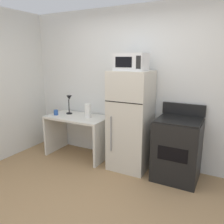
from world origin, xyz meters
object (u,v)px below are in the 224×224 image
object	(u,v)px
paper_towel_roll	(88,111)
coffee_mug	(56,112)
desk_lamp	(69,101)
microwave	(131,62)
oven_range	(177,149)
refrigerator	(131,121)
desk	(78,128)

from	to	relation	value
paper_towel_roll	coffee_mug	distance (m)	0.64
paper_towel_roll	coffee_mug	world-z (taller)	paper_towel_roll
desk_lamp	microwave	xyz separation A→B (m)	(1.27, -0.07, 0.73)
oven_range	microwave	bearing A→B (deg)	-178.87
refrigerator	oven_range	distance (m)	0.83
coffee_mug	oven_range	xyz separation A→B (m)	(2.20, 0.12, -0.33)
oven_range	desk_lamp	bearing A→B (deg)	178.42
desk_lamp	paper_towel_roll	size ratio (longest dim) A/B	1.47
desk_lamp	coffee_mug	size ratio (longest dim) A/B	3.72
desk_lamp	paper_towel_roll	world-z (taller)	desk_lamp
coffee_mug	oven_range	bearing A→B (deg)	3.14
refrigerator	microwave	bearing A→B (deg)	-89.67
microwave	oven_range	bearing A→B (deg)	1.13
paper_towel_roll	coffee_mug	xyz separation A→B (m)	(-0.62, -0.13, -0.07)
desk	refrigerator	world-z (taller)	refrigerator
coffee_mug	microwave	world-z (taller)	microwave
desk_lamp	refrigerator	bearing A→B (deg)	-2.24
desk_lamp	refrigerator	size ratio (longest dim) A/B	0.22
paper_towel_roll	desk_lamp	bearing A→B (deg)	174.00
paper_towel_roll	refrigerator	distance (m)	0.83
microwave	desk_lamp	bearing A→B (deg)	176.80
coffee_mug	oven_range	distance (m)	2.23
microwave	oven_range	xyz separation A→B (m)	(0.76, 0.01, -1.25)
paper_towel_roll	oven_range	world-z (taller)	oven_range
desk	coffee_mug	bearing A→B (deg)	-165.36
desk_lamp	refrigerator	world-z (taller)	refrigerator
coffee_mug	microwave	size ratio (longest dim) A/B	0.21
coffee_mug	desk_lamp	bearing A→B (deg)	44.89
desk	refrigerator	xyz separation A→B (m)	(1.03, 0.02, 0.27)
paper_towel_roll	microwave	distance (m)	1.18
refrigerator	microwave	distance (m)	0.92
desk_lamp	coffee_mug	world-z (taller)	desk_lamp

